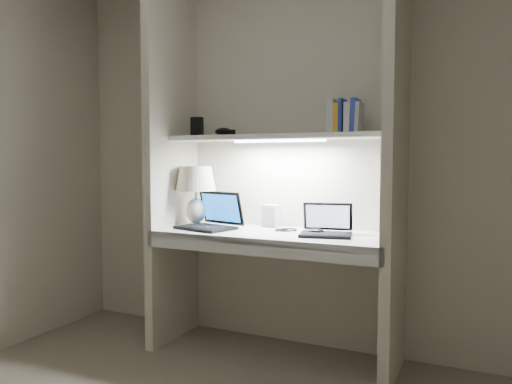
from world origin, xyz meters
The scene contains 17 objects.
back_wall centered at (0.00, 1.50, 1.25)m, with size 3.20×0.01×2.50m, color beige.
alcove_panel_left centered at (-0.73, 1.23, 1.25)m, with size 0.06×0.55×2.50m, color beige.
alcove_panel_right centered at (0.73, 1.23, 1.25)m, with size 0.06×0.55×2.50m, color beige.
desk centered at (0.00, 1.23, 0.75)m, with size 1.40×0.55×0.04m, color white.
desk_apron centered at (0.00, 0.96, 0.72)m, with size 1.46×0.03×0.10m, color silver.
shelf centered at (0.00, 1.32, 1.35)m, with size 1.40×0.36×0.03m, color silver.
strip_light centered at (0.00, 1.32, 1.33)m, with size 0.60×0.04×0.01m, color white.
table_lamp centered at (-0.58, 1.29, 1.04)m, with size 0.27×0.27×0.40m.
laptop_main centered at (-0.42, 1.21, 0.82)m, with size 0.41×0.38×0.23m.
laptop_netbook centered at (0.34, 1.24, 0.81)m, with size 0.34×0.31×0.19m.
speaker centered at (-0.09, 1.42, 0.84)m, with size 0.11×0.07×0.15m, color silver.
mouse centered at (0.28, 1.23, 0.79)m, with size 0.10×0.07×0.04m, color black.
cable_coil centered at (0.07, 1.31, 0.78)m, with size 0.11×0.11×0.01m, color black.
sticky_note centered at (-0.61, 1.26, 0.77)m, with size 0.07×0.07×0.00m, color yellow.
book_row centered at (0.41, 1.34, 1.46)m, with size 0.19×0.13×0.20m.
shelf_box centered at (-0.60, 1.33, 1.43)m, with size 0.08×0.05×0.13m, color black.
shelf_gadget centered at (-0.40, 1.34, 1.39)m, with size 0.13×0.09×0.05m, color black.
Camera 1 is at (1.19, -1.56, 1.22)m, focal length 35.00 mm.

